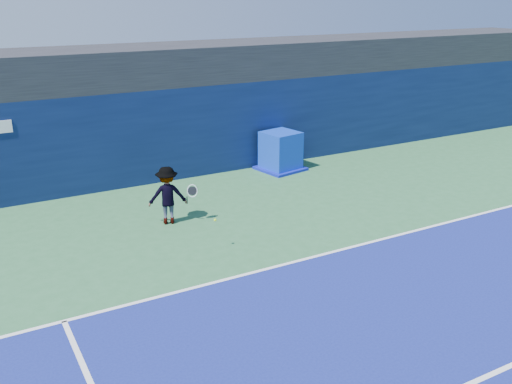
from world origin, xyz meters
The scene contains 7 objects.
ground centered at (0.00, 0.00, 0.00)m, with size 80.00×80.00×0.00m, color #2D643A.
baseline centered at (0.00, 3.00, 0.01)m, with size 24.00×0.10×0.01m, color white.
stadium_band centered at (0.00, 11.50, 3.60)m, with size 36.00×3.00×1.20m, color black.
back_wall_assembly centered at (0.00, 10.50, 1.50)m, with size 36.00×1.03×3.00m.
equipment_cart centered at (3.62, 9.33, 0.61)m, with size 1.63×1.63×1.34m.
tennis_player centered at (-1.52, 6.64, 0.79)m, with size 1.30×0.84×1.57m.
tennis_ball centered at (-1.13, 4.50, 0.77)m, with size 0.07×0.07×0.07m.
Camera 1 is at (-6.34, -6.92, 5.90)m, focal length 40.00 mm.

